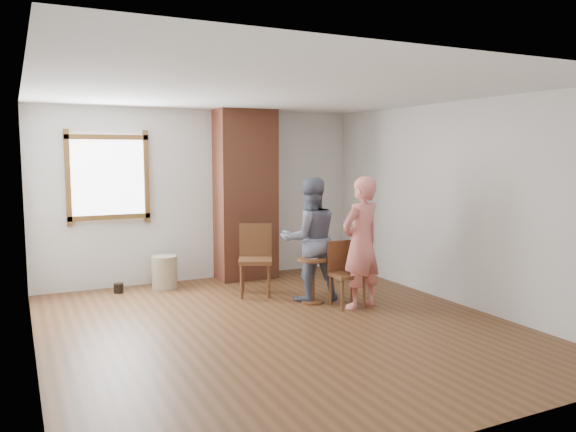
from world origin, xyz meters
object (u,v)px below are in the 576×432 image
object	(u,v)px
dining_chair_right	(345,270)
person_pink	(361,243)
stoneware_crock	(164,272)
dining_chair_left	(255,255)
side_table	(313,272)
man	(310,239)

from	to	relation	value
dining_chair_right	person_pink	bearing A→B (deg)	-50.33
stoneware_crock	dining_chair_left	world-z (taller)	dining_chair_left
stoneware_crock	dining_chair_left	distance (m)	1.41
dining_chair_left	person_pink	bearing A→B (deg)	-29.16
dining_chair_left	person_pink	xyz separation A→B (m)	(0.92, -1.22, 0.29)
stoneware_crock	dining_chair_right	size ratio (longest dim) A/B	0.57
dining_chair_left	person_pink	size ratio (longest dim) A/B	0.58
stoneware_crock	dining_chair_left	size ratio (longest dim) A/B	0.49
side_table	stoneware_crock	bearing A→B (deg)	132.55
dining_chair_left	person_pink	distance (m)	1.56
dining_chair_right	dining_chair_left	bearing A→B (deg)	129.97
dining_chair_left	dining_chair_right	xyz separation A→B (m)	(0.79, -1.05, -0.08)
side_table	man	xyz separation A→B (m)	(0.04, 0.15, 0.41)
dining_chair_left	person_pink	world-z (taller)	person_pink
man	person_pink	xyz separation A→B (m)	(0.40, -0.61, 0.01)
stoneware_crock	side_table	world-z (taller)	side_table
stoneware_crock	man	bearing A→B (deg)	-43.88
side_table	person_pink	world-z (taller)	person_pink
stoneware_crock	person_pink	xyz separation A→B (m)	(1.97, -2.12, 0.59)
stoneware_crock	side_table	bearing A→B (deg)	-47.45
dining_chair_left	side_table	distance (m)	0.92
man	person_pink	distance (m)	0.73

